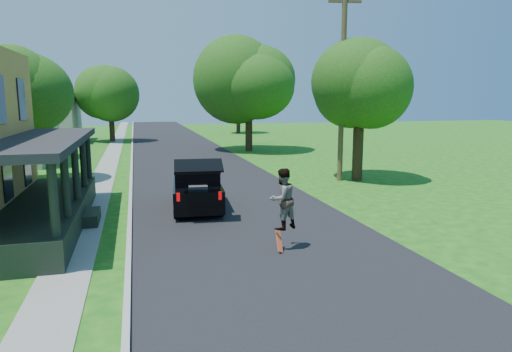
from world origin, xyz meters
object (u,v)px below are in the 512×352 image
object	(u,v)px
black_suv	(197,187)
tree_right_near	(359,84)
utility_pole_near	(342,85)
skateboarder	(282,199)

from	to	relation	value
black_suv	tree_right_near	xyz separation A→B (m)	(9.32, 4.28, 4.33)
tree_right_near	utility_pole_near	bearing A→B (deg)	172.12
utility_pole_near	skateboarder	bearing A→B (deg)	-112.35
black_suv	skateboarder	world-z (taller)	skateboarder
skateboarder	tree_right_near	xyz separation A→B (m)	(7.57, 10.11, 3.66)
skateboarder	utility_pole_near	size ratio (longest dim) A/B	0.18
skateboarder	utility_pole_near	xyz separation A→B (m)	(6.65, 10.24, 3.62)
black_suv	utility_pole_near	size ratio (longest dim) A/B	0.50
black_suv	skateboarder	xyz separation A→B (m)	(1.75, -5.83, 0.67)
skateboarder	utility_pole_near	bearing A→B (deg)	-146.11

